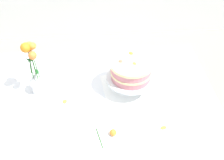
{
  "coord_description": "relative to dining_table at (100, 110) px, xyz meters",
  "views": [
    {
      "loc": [
        -0.02,
        -1.18,
        1.92
      ],
      "look_at": [
        0.08,
        0.02,
        0.86
      ],
      "focal_mm": 44.77,
      "sensor_mm": 36.0,
      "label": 1
    }
  ],
  "objects": [
    {
      "name": "loose_petal_3",
      "position": [
        0.33,
        -0.24,
        0.09
      ],
      "size": [
        0.04,
        0.03,
        0.0
      ],
      "primitive_type": "ellipsoid",
      "rotation": [
        0.0,
        0.0,
        0.27
      ],
      "color": "yellow",
      "rests_on": "dining_table"
    },
    {
      "name": "loose_petal_2",
      "position": [
        0.39,
        -0.31,
        0.09
      ],
      "size": [
        0.04,
        0.03,
        0.0
      ],
      "primitive_type": "ellipsoid",
      "rotation": [
        0.0,
        0.0,
        0.05
      ],
      "color": "pink",
      "rests_on": "dining_table"
    },
    {
      "name": "dining_table",
      "position": [
        0.0,
        0.0,
        0.0
      ],
      "size": [
        1.4,
        1.0,
        0.74
      ],
      "color": "white",
      "rests_on": "ground"
    },
    {
      "name": "loose_petal_0",
      "position": [
        -0.21,
        0.0,
        0.09
      ],
      "size": [
        0.03,
        0.04,
        0.01
      ],
      "primitive_type": "ellipsoid",
      "rotation": [
        0.0,
        0.0,
        1.48
      ],
      "color": "yellow",
      "rests_on": "dining_table"
    },
    {
      "name": "flower_vase",
      "position": [
        -0.37,
        0.1,
        0.25
      ],
      "size": [
        0.1,
        0.11,
        0.36
      ],
      "color": "silver",
      "rests_on": "dining_table"
    },
    {
      "name": "layer_cake",
      "position": [
        0.19,
        0.08,
        0.24
      ],
      "size": [
        0.24,
        0.24,
        0.11
      ],
      "color": "#CC7A84",
      "rests_on": "cake_stand"
    },
    {
      "name": "cake_stand",
      "position": [
        0.19,
        0.08,
        0.17
      ],
      "size": [
        0.29,
        0.29,
        0.1
      ],
      "color": "silver",
      "rests_on": "linen_napkin"
    },
    {
      "name": "fallen_rose",
      "position": [
        0.05,
        -0.26,
        0.11
      ],
      "size": [
        0.11,
        0.13,
        0.04
      ],
      "color": "#2D6028",
      "rests_on": "dining_table"
    },
    {
      "name": "linen_napkin",
      "position": [
        0.19,
        0.08,
        0.09
      ],
      "size": [
        0.36,
        0.36,
        0.0
      ],
      "primitive_type": "cube",
      "rotation": [
        0.0,
        0.0,
        0.12
      ],
      "color": "white",
      "rests_on": "dining_table"
    },
    {
      "name": "loose_petal_1",
      "position": [
        0.57,
        0.12,
        0.09
      ],
      "size": [
        0.03,
        0.05,
        0.01
      ],
      "primitive_type": "ellipsoid",
      "rotation": [
        0.0,
        0.0,
        1.81
      ],
      "color": "pink",
      "rests_on": "dining_table"
    }
  ]
}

